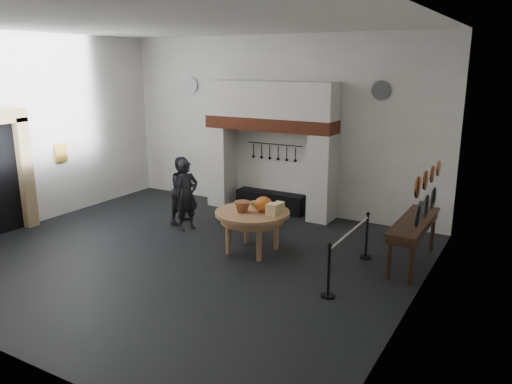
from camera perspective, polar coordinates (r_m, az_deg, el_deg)
The scene contains 35 objects.
floor at distance 10.33m, azimuth -8.25°, elevation -7.23°, with size 9.00×8.00×0.02m, color black.
ceiling at distance 9.63m, azimuth -9.27°, elevation 18.51°, with size 9.00×8.00×0.02m, color silver.
wall_back at distance 13.06m, azimuth 2.36°, elevation 7.69°, with size 9.00×0.02×4.50m, color white.
wall_left at distance 13.00m, azimuth -24.53°, elevation 6.38°, with size 0.02×8.00×4.50m, color white.
wall_right at distance 7.79m, azimuth 18.16°, elevation 2.31°, with size 0.02×8.00×4.50m, color white.
chimney_pier_left at distance 13.69m, azimuth -3.86°, elevation 3.01°, with size 0.55×0.70×2.15m, color silver.
chimney_pier_right at distance 12.33m, azimuth 7.62°, elevation 1.62°, with size 0.55×0.70×2.15m, color silver.
hearth_brick_band at distance 12.74m, azimuth 1.62°, elevation 7.80°, with size 3.50×0.72×0.32m, color #9E442B.
chimney_hood at distance 12.69m, azimuth 1.64°, elevation 10.54°, with size 3.50×0.70×0.90m, color silver.
iron_range at distance 13.20m, azimuth 1.70°, elevation -1.08°, with size 1.90×0.45×0.50m, color black.
utensil_rail at distance 13.06m, azimuth 2.17°, elevation 5.48°, with size 0.02×0.02×1.60m, color black.
door_jamb_far at distance 12.89m, azimuth -24.85°, elevation 1.97°, with size 0.22×0.30×2.60m, color tan.
wall_plaque at distance 13.53m, azimuth -21.39°, elevation 4.16°, with size 0.05×0.34×0.44m, color gold.
work_table at distance 10.17m, azimuth -0.41°, elevation -2.39°, with size 1.53×1.53×0.07m, color tan.
pumpkin at distance 10.11m, azimuth 0.85°, elevation -1.39°, with size 0.36×0.36×0.31m, color #D6541E.
cheese_block_big at distance 9.85m, azimuth 1.95°, elevation -2.03°, with size 0.22×0.22×0.24m, color #FCDE97.
cheese_block_small at distance 10.12m, azimuth 2.65°, elevation -1.70°, with size 0.18×0.18×0.20m, color #F9EB95.
wicker_basket at distance 10.08m, azimuth -1.58°, elevation -1.70°, with size 0.32×0.32×0.22m, color #985C37.
bread_loaf at distance 10.49m, azimuth 0.09°, elevation -1.31°, with size 0.31×0.18×0.13m, color #A27239.
visitor_near at distance 11.68m, azimuth -7.93°, elevation -0.36°, with size 0.60×0.40×1.66m, color black.
visitor_far at distance 12.23m, azimuth -8.26°, elevation 0.23°, with size 0.79×0.62×1.63m, color black.
side_table at distance 10.01m, azimuth 17.63°, elevation -3.21°, with size 0.55×2.20×0.06m, color #372114.
pewter_jug at distance 10.53m, azimuth 18.42°, elevation -1.61°, with size 0.12×0.12×0.22m, color #45464A.
copper_pan_a at distance 8.05m, azimuth 18.02°, elevation 0.51°, with size 0.34×0.34×0.03m, color #C6662D.
copper_pan_b at distance 8.58m, azimuth 18.82°, elevation 1.28°, with size 0.32×0.32×0.03m, color #C6662D.
copper_pan_c at distance 9.11m, azimuth 19.52°, elevation 1.95°, with size 0.30×0.30×0.03m, color #C6662D.
copper_pan_d at distance 9.64m, azimuth 20.15°, elevation 2.56°, with size 0.28×0.28×0.03m, color #C6662D.
pewter_plate_left at distance 8.37m, azimuth 18.05°, elevation -2.53°, with size 0.40×0.40×0.03m, color #4C4C51.
pewter_plate_mid at distance 8.94m, azimuth 18.88°, elevation -1.53°, with size 0.40×0.40×0.03m, color #4C4C51.
pewter_plate_right at distance 9.51m, azimuth 19.61°, elevation -0.65°, with size 0.40×0.40×0.03m, color #4C4C51.
pewter_plate_back_left at distance 14.40m, azimuth -7.45°, elevation 12.02°, with size 0.44×0.44×0.03m, color #4C4C51.
pewter_plate_back_right at distance 11.93m, azimuth 14.10°, elevation 11.21°, with size 0.44×0.44×0.03m, color #4C4C51.
barrier_post_near at distance 8.45m, azimuth 8.32°, elevation -9.01°, with size 0.05×0.05×0.90m, color black.
barrier_post_far at distance 10.21m, azimuth 12.54°, elevation -4.99°, with size 0.05×0.05×0.90m, color black.
barrier_rope at distance 9.18m, azimuth 10.75°, elevation -4.49°, with size 0.04×0.04×2.00m, color beige.
Camera 1 is at (6.02, -7.48, 3.80)m, focal length 35.00 mm.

